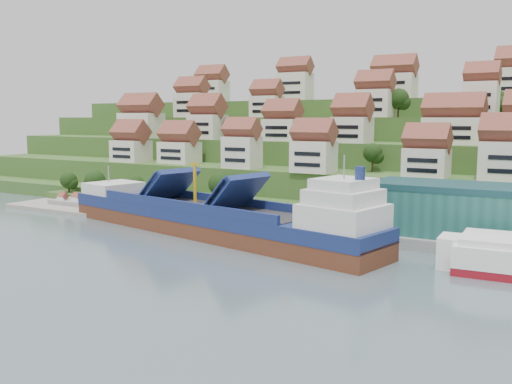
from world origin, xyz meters
The scene contains 9 objects.
ground centered at (0.00, 0.00, 0.00)m, with size 300.00×300.00×0.00m, color slate.
quay centered at (20.00, 15.00, 1.10)m, with size 180.00×14.00×2.20m, color gray.
pebble_beach centered at (-58.00, 12.00, 0.50)m, with size 45.00×20.00×1.00m, color gray.
hillside centered at (0.00, 103.55, 10.66)m, with size 260.00×128.00×31.00m.
hillside_village centered at (1.83, 60.85, 24.40)m, with size 160.10×63.57×29.74m.
hillside_trees centered at (-11.71, 40.24, 14.83)m, with size 145.92×62.20×30.46m.
flagpole centered at (18.11, 10.00, 6.88)m, with size 1.28×0.16×8.00m.
beach_huts centered at (-60.00, 10.75, 2.10)m, with size 14.40×3.70×2.20m.
cargo_ship centered at (-7.51, 0.37, 3.47)m, with size 83.80×28.86×18.44m.
Camera 1 is at (60.38, -97.10, 24.90)m, focal length 40.00 mm.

